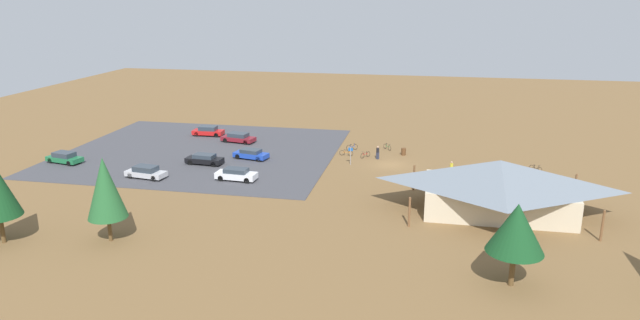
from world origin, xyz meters
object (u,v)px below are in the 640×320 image
Objects in this scene: car_silver_front_row at (146,172)px; bicycle_red_edge_south at (365,155)px; bicycle_blue_back_row at (352,147)px; bicycle_orange_lone_west at (346,153)px; car_maroon_inner_stall at (238,138)px; bicycle_black_yard_front at (536,169)px; car_blue_far_end at (251,154)px; car_black_by_curb at (204,159)px; trash_bin at (404,152)px; pine_midwest at (516,228)px; car_red_second_row at (208,131)px; bike_pavilion at (499,183)px; visitor_at_bikes at (451,168)px; car_green_near_entry at (64,158)px; pine_far_west at (105,188)px; car_white_back_corner at (236,174)px; bicycle_silver_yard_center at (499,176)px; lot_sign at (351,153)px; bicycle_teal_near_porch at (483,172)px; bicycle_green_front_row at (387,147)px; visitor_crossing_yard at (378,152)px.

bicycle_red_edge_south is at bearing -150.18° from car_silver_front_row.
bicycle_orange_lone_west is (0.33, 2.76, -0.04)m from bicycle_blue_back_row.
bicycle_black_yard_front is at bearing 170.56° from car_maroon_inner_stall.
car_black_by_curb is (4.76, 3.32, 0.01)m from car_blue_far_end.
car_blue_far_end is at bearing 17.05° from trash_bin.
bicycle_orange_lone_west is 17.68m from car_black_by_curb.
car_silver_front_row is (36.93, -17.40, -3.59)m from pine_midwest.
trash_bin is 0.20× the size of car_red_second_row.
bike_pavilion is 9.30× the size of bicycle_orange_lone_west.
visitor_at_bikes reaches higher than car_blue_far_end.
bike_pavilion is at bearing 148.59° from car_red_second_row.
bicycle_blue_back_row is 0.30× the size of car_green_near_entry.
pine_midwest reaches higher than car_red_second_row.
car_white_back_corner is (-4.94, -17.22, -3.90)m from pine_far_west.
car_maroon_inner_stall is at bearing -60.66° from car_blue_far_end.
bicycle_silver_yard_center is 0.27× the size of car_maroon_inner_stall.
bicycle_orange_lone_west is at bearing -155.78° from car_black_by_curb.
visitor_at_bikes reaches higher than trash_bin.
bike_pavilion is 7.37× the size of lot_sign.
car_blue_far_end is 0.92× the size of car_maroon_inner_stall.
bicycle_teal_near_porch is (-31.75, -24.76, -4.27)m from pine_far_west.
trash_bin is 0.41× the size of lot_sign.
bicycle_silver_yard_center is at bearing -175.87° from car_green_near_entry.
bicycle_black_yard_front reaches higher than bicycle_silver_yard_center.
visitor_at_bikes is (-29.00, -1.38, 0.19)m from car_black_by_curb.
lot_sign is 1.72× the size of bicycle_black_yard_front.
bike_pavilion is 12.16× the size of bicycle_silver_yard_center.
visitor_at_bikes reaches higher than car_silver_front_row.
car_maroon_inner_stall is at bearing -89.31° from pine_far_west.
bike_pavilion is 34.59m from pine_far_west.
visitor_at_bikes is at bearing 18.67° from bicycle_black_yard_front.
visitor_at_bikes reaches higher than car_green_near_entry.
trash_bin is at bearing -74.00° from pine_midwest.
pine_midwest reaches higher than bicycle_blue_back_row.
bicycle_teal_near_porch is 0.98× the size of bicycle_red_edge_south.
bicycle_silver_yard_center is 29.47m from car_blue_far_end.
bicycle_teal_near_porch is 0.84× the size of visitor_at_bikes.
bicycle_red_edge_south is 0.29× the size of car_maroon_inner_stall.
car_red_second_row is at bearing -9.84° from bicycle_blue_back_row.
car_white_back_corner is at bearing 15.71° from bicycle_teal_near_porch.
car_silver_front_row reaches higher than trash_bin.
car_green_near_entry is (33.30, 12.81, 0.33)m from bicycle_blue_back_row.
bicycle_silver_yard_center is 16.71m from bicycle_green_front_row.
pine_far_west reaches higher than lot_sign.
car_silver_front_row is at bearing 14.25° from bicycle_black_yard_front.
car_green_near_entry is (37.84, 14.00, 0.36)m from bicycle_green_front_row.
lot_sign is at bearing -3.63° from bicycle_teal_near_porch.
bicycle_red_edge_south is at bearing -21.04° from bicycle_silver_yard_center.
car_green_near_entry is 13.00m from car_silver_front_row.
car_silver_front_row is at bearing 27.50° from visitor_crossing_yard.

